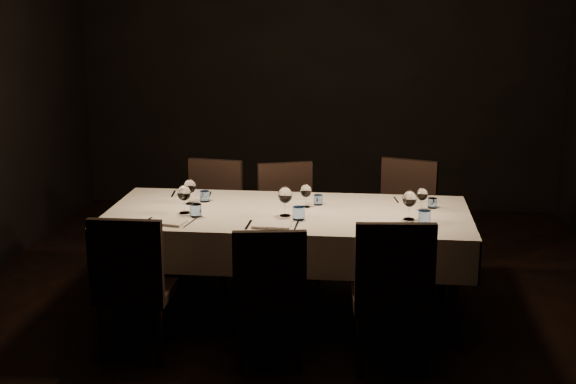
# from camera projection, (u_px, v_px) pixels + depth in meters

# --- Properties ---
(room) EXTENTS (5.01, 6.01, 3.01)m
(room) POSITION_uv_depth(u_px,v_px,m) (288.00, 106.00, 5.41)
(room) COLOR black
(room) RESTS_ON ground
(dining_table) EXTENTS (2.52, 1.12, 0.76)m
(dining_table) POSITION_uv_depth(u_px,v_px,m) (288.00, 222.00, 5.60)
(dining_table) COLOR black
(dining_table) RESTS_ON ground
(chair_near_left) EXTENTS (0.45, 0.45, 0.94)m
(chair_near_left) POSITION_uv_depth(u_px,v_px,m) (133.00, 280.00, 4.94)
(chair_near_left) COLOR black
(chair_near_left) RESTS_ON ground
(place_setting_near_left) EXTENTS (0.37, 0.42, 0.20)m
(place_setting_near_left) POSITION_uv_depth(u_px,v_px,m) (182.00, 206.00, 5.43)
(place_setting_near_left) COLOR beige
(place_setting_near_left) RESTS_ON dining_table
(chair_near_center) EXTENTS (0.49, 0.49, 0.90)m
(chair_near_center) POSITION_uv_depth(u_px,v_px,m) (269.00, 290.00, 4.83)
(chair_near_center) COLOR black
(chair_near_center) RESTS_ON ground
(place_setting_near_center) EXTENTS (0.36, 0.42, 0.20)m
(place_setting_near_center) POSITION_uv_depth(u_px,v_px,m) (284.00, 208.00, 5.36)
(place_setting_near_center) COLOR beige
(place_setting_near_center) RESTS_ON dining_table
(chair_near_right) EXTENTS (0.50, 0.50, 0.97)m
(chair_near_right) POSITION_uv_depth(u_px,v_px,m) (392.00, 288.00, 4.78)
(chair_near_right) COLOR black
(chair_near_right) RESTS_ON ground
(place_setting_near_right) EXTENTS (0.36, 0.42, 0.20)m
(place_setting_near_right) POSITION_uv_depth(u_px,v_px,m) (411.00, 212.00, 5.27)
(place_setting_near_right) COLOR beige
(place_setting_near_right) RESTS_ON dining_table
(chair_far_left) EXTENTS (0.51, 0.51, 0.93)m
(chair_far_left) POSITION_uv_depth(u_px,v_px,m) (212.00, 213.00, 6.46)
(chair_far_left) COLOR black
(chair_far_left) RESTS_ON ground
(place_setting_far_left) EXTENTS (0.33, 0.40, 0.18)m
(place_setting_far_left) POSITION_uv_depth(u_px,v_px,m) (194.00, 191.00, 5.85)
(place_setting_far_left) COLOR beige
(place_setting_far_left) RESTS_ON dining_table
(chair_far_center) EXTENTS (0.56, 0.56, 0.92)m
(chair_far_center) POSITION_uv_depth(u_px,v_px,m) (288.00, 216.00, 6.39)
(chair_far_center) COLOR black
(chair_far_center) RESTS_ON ground
(place_setting_far_center) EXTENTS (0.30, 0.39, 0.17)m
(place_setting_far_center) POSITION_uv_depth(u_px,v_px,m) (308.00, 195.00, 5.77)
(place_setting_far_center) COLOR beige
(place_setting_far_center) RESTS_ON dining_table
(chair_far_right) EXTENTS (0.58, 0.58, 0.95)m
(chair_far_right) POSITION_uv_depth(u_px,v_px,m) (404.00, 215.00, 6.38)
(chair_far_right) COLOR black
(chair_far_right) RESTS_ON ground
(place_setting_far_right) EXTENTS (0.30, 0.39, 0.16)m
(place_setting_far_right) POSITION_uv_depth(u_px,v_px,m) (422.00, 198.00, 5.68)
(place_setting_far_right) COLOR beige
(place_setting_far_right) RESTS_ON dining_table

